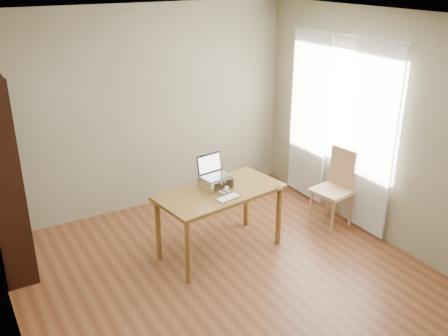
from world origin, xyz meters
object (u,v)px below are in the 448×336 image
(keyboard, at_px, (228,198))
(cat, at_px, (212,182))
(laptop, at_px, (214,170))
(chair, at_px, (337,185))
(bookshelf, at_px, (1,176))
(desk, at_px, (220,199))

(keyboard, bearing_deg, cat, 79.41)
(laptop, height_order, chair, laptop)
(laptop, xyz_separation_m, cat, (-0.03, -0.02, -0.12))
(bookshelf, xyz_separation_m, keyboard, (2.02, -1.06, -0.29))
(bookshelf, xyz_separation_m, chair, (3.61, -0.99, -0.53))
(bookshelf, distance_m, chair, 3.78)
(laptop, bearing_deg, desk, -98.01)
(bookshelf, distance_m, keyboard, 2.30)
(desk, bearing_deg, laptop, 81.99)
(bookshelf, relative_size, cat, 4.38)
(cat, bearing_deg, desk, -90.44)
(bookshelf, distance_m, desk, 2.24)
(desk, relative_size, chair, 1.52)
(desk, xyz_separation_m, cat, (-0.03, 0.11, 0.16))
(keyboard, height_order, chair, chair)
(bookshelf, bearing_deg, keyboard, -27.79)
(desk, xyz_separation_m, keyboard, (-0.03, -0.22, 0.11))
(laptop, relative_size, chair, 0.36)
(cat, bearing_deg, keyboard, -105.44)
(bookshelf, distance_m, laptop, 2.16)
(cat, distance_m, chair, 1.65)
(bookshelf, bearing_deg, chair, -15.34)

